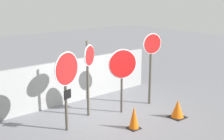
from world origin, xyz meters
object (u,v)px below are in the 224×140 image
stop_sign_2 (122,68)px  traffic_cone_1 (178,109)px  stop_sign_3 (151,55)px  traffic_cone_0 (134,118)px  stop_sign_1 (89,66)px  stop_sign_0 (66,76)px

stop_sign_2 → traffic_cone_1: size_ratio=3.69×
stop_sign_3 → traffic_cone_0: bearing=-136.7°
stop_sign_2 → traffic_cone_1: bearing=-31.9°
stop_sign_2 → traffic_cone_0: 1.71m
stop_sign_1 → stop_sign_2: size_ratio=1.15×
stop_sign_2 → traffic_cone_0: bearing=-95.4°
stop_sign_3 → traffic_cone_1: (-0.24, -1.40, -1.46)m
stop_sign_2 → stop_sign_3: bearing=20.7°
stop_sign_0 → stop_sign_3: 3.38m
stop_sign_1 → stop_sign_2: (0.94, -0.50, -0.13)m
traffic_cone_0 → traffic_cone_1: bearing=-9.7°
traffic_cone_0 → stop_sign_1: bearing=103.7°
stop_sign_0 → stop_sign_3: (3.38, 0.03, 0.13)m
stop_sign_3 → traffic_cone_1: stop_sign_3 is taller
stop_sign_3 → traffic_cone_0: size_ratio=3.67×
stop_sign_0 → stop_sign_3: bearing=-17.1°
stop_sign_2 → traffic_cone_0: (-0.55, -1.12, -1.16)m
stop_sign_1 → stop_sign_3: stop_sign_3 is taller
stop_sign_2 → stop_sign_1: bearing=172.9°
stop_sign_2 → stop_sign_3: (1.32, 0.00, 0.24)m
stop_sign_1 → traffic_cone_1: 3.08m
stop_sign_0 → traffic_cone_1: stop_sign_0 is taller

